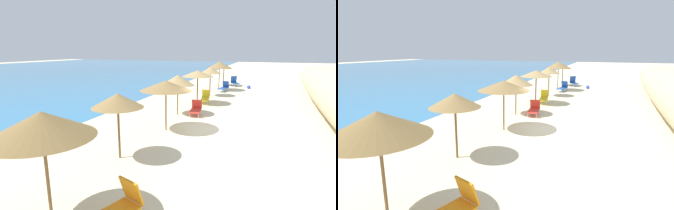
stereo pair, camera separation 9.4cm
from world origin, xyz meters
TOP-DOWN VIEW (x-y plane):
  - ground_plane at (0.00, 0.00)m, footprint 160.00×160.00m
  - beach_umbrella_2 at (-8.83, 2.19)m, footprint 2.47×2.47m
  - beach_umbrella_3 at (-4.92, 2.63)m, footprint 1.99×1.99m
  - beach_umbrella_4 at (-0.96, 2.25)m, footprint 2.69×2.69m
  - beach_umbrella_5 at (2.42, 2.77)m, footprint 2.19×2.19m
  - beach_umbrella_6 at (6.15, 2.43)m, footprint 2.46×2.46m
  - beach_umbrella_7 at (9.94, 2.24)m, footprint 1.95×1.95m
  - beach_umbrella_8 at (13.60, 2.08)m, footprint 2.48×2.48m
  - beach_umbrella_9 at (17.41, 2.22)m, footprint 2.02×2.02m
  - lounge_chair_0 at (17.65, 0.93)m, footprint 1.49×1.20m
  - lounge_chair_1 at (-8.33, 0.60)m, footprint 1.66×1.14m
  - lounge_chair_2 at (2.73, 1.62)m, footprint 1.57×0.84m
  - lounge_chair_3 at (13.17, 1.49)m, footprint 1.67×0.99m
  - lounge_chair_4 at (6.72, 1.92)m, footprint 1.72×0.85m
  - beach_ball at (15.89, -0.78)m, footprint 0.40×0.40m

SIDE VIEW (x-z plane):
  - ground_plane at x=0.00m, z-range 0.00..0.00m
  - beach_ball at x=15.89m, z-range 0.00..0.40m
  - lounge_chair_2 at x=2.73m, z-range -0.06..0.87m
  - lounge_chair_1 at x=-8.33m, z-range -0.10..0.92m
  - lounge_chair_4 at x=6.72m, z-range -0.07..0.93m
  - lounge_chair_3 at x=13.17m, z-range -0.07..0.94m
  - lounge_chair_0 at x=17.65m, z-range -0.09..1.05m
  - beach_umbrella_9 at x=17.41m, z-range 1.00..3.53m
  - beach_umbrella_5 at x=2.42m, z-range 0.97..3.57m
  - beach_umbrella_3 at x=-4.92m, z-range 1.01..3.59m
  - beach_umbrella_7 at x=9.94m, z-range 1.03..3.68m
  - beach_umbrella_4 at x=-0.96m, z-range 1.05..3.69m
  - beach_umbrella_6 at x=6.15m, z-range 1.07..3.69m
  - beach_umbrella_2 at x=-8.83m, z-range 1.09..3.90m
  - beach_umbrella_8 at x=13.60m, z-range 1.15..4.14m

